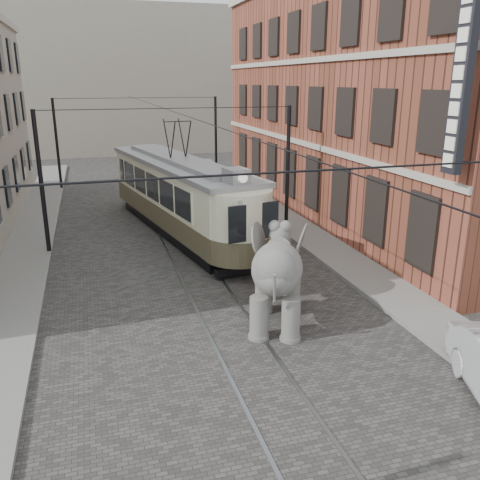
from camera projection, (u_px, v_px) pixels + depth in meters
name	position (u px, v px, depth m)	size (l,w,h in m)	color
ground	(209.00, 293.00, 17.83)	(120.00, 120.00, 0.00)	#454240
tram_rails	(209.00, 292.00, 17.83)	(1.54, 80.00, 0.02)	slate
sidewalk_right	(363.00, 273.00, 19.43)	(2.00, 60.00, 0.15)	slate
sidewalk_left	(8.00, 314.00, 16.06)	(2.00, 60.00, 0.15)	slate
brick_building	(370.00, 101.00, 27.25)	(8.00, 26.00, 12.00)	brown
distant_block	(119.00, 81.00, 52.36)	(28.00, 10.00, 14.00)	gray
catenary	(176.00, 182.00, 21.46)	(11.00, 30.20, 6.00)	black
tram	(179.00, 178.00, 24.15)	(2.77, 13.43, 5.33)	beige
elephant	(277.00, 281.00, 15.08)	(2.54, 4.61, 2.82)	#5E5B57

